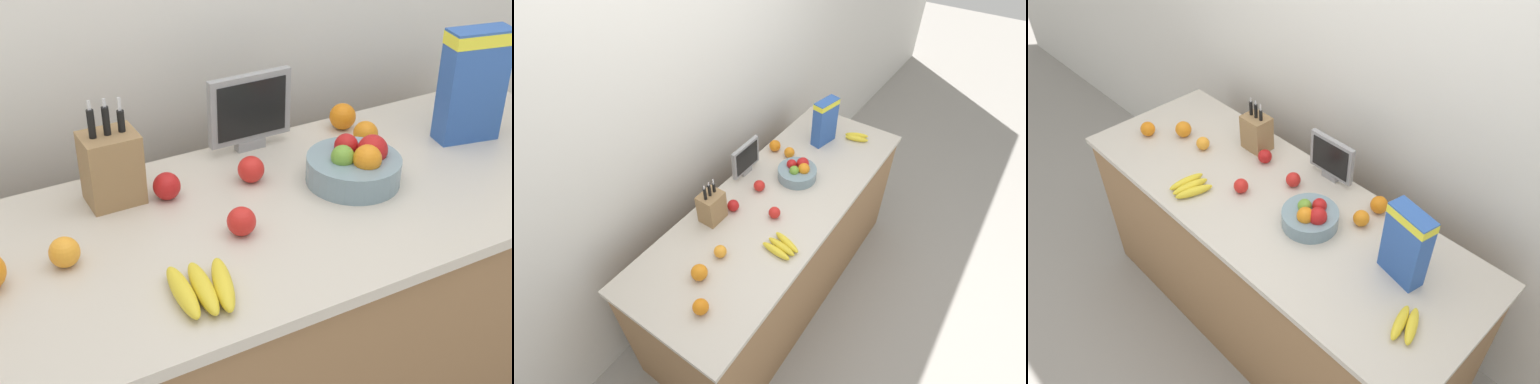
# 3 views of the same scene
# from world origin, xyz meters

# --- Properties ---
(ground_plane) EXTENTS (14.00, 14.00, 0.00)m
(ground_plane) POSITION_xyz_m (0.00, 0.00, 0.00)
(ground_plane) COLOR gray
(wall_back) EXTENTS (9.00, 0.06, 2.60)m
(wall_back) POSITION_xyz_m (0.00, 0.59, 1.30)
(wall_back) COLOR silver
(wall_back) RESTS_ON ground_plane
(counter) EXTENTS (2.10, 0.76, 0.92)m
(counter) POSITION_xyz_m (0.00, 0.00, 0.46)
(counter) COLOR olive
(counter) RESTS_ON ground_plane
(knife_block) EXTENTS (0.14, 0.11, 0.28)m
(knife_block) POSITION_xyz_m (-0.35, 0.23, 1.02)
(knife_block) COLOR #937047
(knife_block) RESTS_ON counter
(small_monitor) EXTENTS (0.25, 0.03, 0.23)m
(small_monitor) POSITION_xyz_m (0.09, 0.32, 1.04)
(small_monitor) COLOR gray
(small_monitor) RESTS_ON counter
(cereal_box) EXTENTS (0.20, 0.11, 0.33)m
(cereal_box) POSITION_xyz_m (0.67, 0.07, 1.10)
(cereal_box) COLOR #2D56A8
(cereal_box) RESTS_ON counter
(fruit_bowl) EXTENTS (0.25, 0.25, 0.13)m
(fruit_bowl) POSITION_xyz_m (0.24, 0.02, 0.97)
(fruit_bowl) COLOR gray
(fruit_bowl) RESTS_ON counter
(banana_bunch_left) EXTENTS (0.16, 0.20, 0.04)m
(banana_bunch_left) POSITION_xyz_m (-0.31, -0.22, 0.94)
(banana_bunch_left) COLOR yellow
(banana_bunch_left) RESTS_ON counter
(banana_bunch_right) EXTENTS (0.13, 0.18, 0.04)m
(banana_bunch_right) POSITION_xyz_m (0.84, -0.12, 0.94)
(banana_bunch_right) COLOR yellow
(banana_bunch_right) RESTS_ON counter
(apple_leftmost) EXTENTS (0.07, 0.07, 0.07)m
(apple_leftmost) POSITION_xyz_m (-0.14, -0.06, 0.96)
(apple_leftmost) COLOR red
(apple_leftmost) RESTS_ON counter
(apple_front) EXTENTS (0.07, 0.07, 0.07)m
(apple_front) POSITION_xyz_m (-0.00, 0.15, 0.96)
(apple_front) COLOR red
(apple_front) RESTS_ON counter
(apple_near_bananas) EXTENTS (0.07, 0.07, 0.07)m
(apple_near_bananas) POSITION_xyz_m (-0.23, 0.18, 0.96)
(apple_near_bananas) COLOR red
(apple_near_bananas) RESTS_ON counter
(orange_mid_left) EXTENTS (0.09, 0.09, 0.09)m
(orange_mid_left) POSITION_xyz_m (-0.70, 0.02, 0.97)
(orange_mid_left) COLOR orange
(orange_mid_left) RESTS_ON counter
(orange_back_center) EXTENTS (0.07, 0.07, 0.07)m
(orange_back_center) POSITION_xyz_m (-0.53, 0.02, 0.96)
(orange_back_center) COLOR orange
(orange_back_center) RESTS_ON counter
(orange_front_left) EXTENTS (0.08, 0.08, 0.08)m
(orange_front_left) POSITION_xyz_m (0.39, 0.30, 0.96)
(orange_front_left) COLOR orange
(orange_front_left) RESTS_ON counter
(orange_mid_right) EXTENTS (0.08, 0.08, 0.08)m
(orange_mid_right) POSITION_xyz_m (-0.84, -0.11, 0.96)
(orange_mid_right) COLOR orange
(orange_mid_right) RESTS_ON counter
(orange_by_cereal) EXTENTS (0.07, 0.07, 0.07)m
(orange_by_cereal) POSITION_xyz_m (0.39, 0.18, 0.96)
(orange_by_cereal) COLOR orange
(orange_by_cereal) RESTS_ON counter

